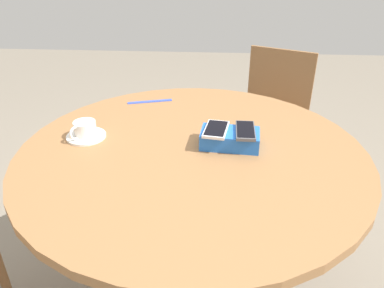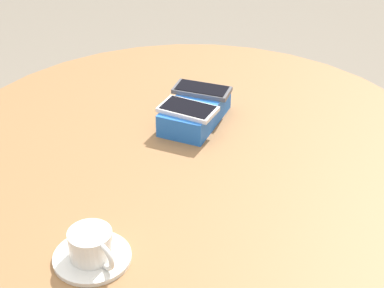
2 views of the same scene
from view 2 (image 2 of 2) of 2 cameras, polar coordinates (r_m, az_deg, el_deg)
round_table at (r=1.47m, az=0.00°, el=-4.32°), size 1.15×1.15×0.76m
phone_box at (r=1.50m, az=0.24°, el=2.89°), size 0.20×0.13×0.05m
phone_gray at (r=1.52m, az=0.89°, el=4.83°), size 0.07×0.13×0.01m
phone_white at (r=1.44m, az=-0.37°, el=3.13°), size 0.09×0.14×0.01m
saucer at (r=1.14m, az=-8.86°, el=-9.93°), size 0.14×0.14×0.01m
coffee_cup at (r=1.12m, az=-8.92°, el=-8.83°), size 0.08×0.10×0.05m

